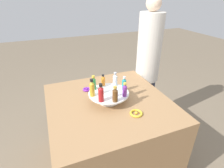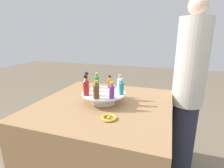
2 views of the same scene
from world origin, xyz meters
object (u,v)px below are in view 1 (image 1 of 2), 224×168
(display_stand, at_px, (109,95))
(ribbon_bow_purple, at_px, (87,89))
(bottle_green, at_px, (94,83))
(bottle_gold, at_px, (92,88))
(bottle_clear, at_px, (115,79))
(person_figure, at_px, (147,68))
(bottle_purple, at_px, (125,90))
(bottle_teal, at_px, (124,84))
(bottle_brown, at_px, (115,94))
(bottle_orange, at_px, (103,80))
(bottle_red, at_px, (101,93))
(ribbon_bow_gold, at_px, (136,113))

(display_stand, bearing_deg, ribbon_bow_purple, -152.23)
(bottle_green, distance_m, bottle_gold, 0.11)
(bottle_clear, relative_size, person_figure, 0.08)
(bottle_gold, relative_size, bottle_purple, 1.24)
(bottle_green, xyz_separation_m, bottle_teal, (0.10, 0.25, -0.00))
(display_stand, height_order, ribbon_bow_purple, display_stand)
(bottle_clear, bearing_deg, bottle_brown, -22.27)
(bottle_orange, xyz_separation_m, ribbon_bow_purple, (-0.11, -0.13, -0.12))
(bottle_red, xyz_separation_m, person_figure, (-0.53, 0.75, -0.12))
(bottle_teal, xyz_separation_m, ribbon_bow_gold, (0.25, -0.01, -0.14))
(bottle_gold, bearing_deg, bottle_orange, 135.23)
(bottle_purple, distance_m, bottle_teal, 0.11)
(bottle_brown, bearing_deg, bottle_green, -157.27)
(bottle_red, relative_size, ribbon_bow_purple, 2.01)
(display_stand, height_order, bottle_brown, bottle_brown)
(bottle_brown, relative_size, ribbon_bow_purple, 1.74)
(display_stand, distance_m, bottle_teal, 0.17)
(bottle_brown, distance_m, bottle_teal, 0.20)
(bottle_purple, height_order, bottle_clear, bottle_clear)
(display_stand, bearing_deg, ribbon_bow_gold, 27.77)
(bottle_orange, distance_m, ribbon_bow_purple, 0.21)
(display_stand, height_order, bottle_gold, bottle_gold)
(bottle_green, height_order, bottle_brown, bottle_brown)
(bottle_purple, xyz_separation_m, bottle_teal, (-0.10, 0.04, 0.00))
(ribbon_bow_purple, bearing_deg, bottle_green, 11.83)
(bottle_green, bearing_deg, display_stand, 45.23)
(bottle_orange, height_order, person_figure, person_figure)
(bottle_red, distance_m, bottle_purple, 0.20)
(bottle_brown, height_order, person_figure, person_figure)
(bottle_purple, bearing_deg, display_stand, -134.77)
(bottle_brown, relative_size, bottle_teal, 1.06)
(bottle_purple, xyz_separation_m, ribbon_bow_gold, (0.15, 0.03, -0.13))
(bottle_brown, xyz_separation_m, bottle_clear, (-0.25, 0.10, -0.00))
(display_stand, bearing_deg, bottle_gold, -89.77)
(bottle_orange, bearing_deg, bottle_gold, -44.77)
(person_figure, bearing_deg, bottle_green, -9.84)
(bottle_teal, height_order, bottle_clear, bottle_clear)
(bottle_brown, bearing_deg, bottle_red, -112.27)
(bottle_orange, height_order, ribbon_bow_purple, bottle_orange)
(bottle_purple, bearing_deg, bottle_clear, -179.77)
(display_stand, height_order, bottle_green, bottle_green)
(bottle_teal, distance_m, bottle_orange, 0.20)
(bottle_orange, distance_m, person_figure, 0.72)
(display_stand, xyz_separation_m, bottle_gold, (0.00, -0.14, 0.10))
(bottle_teal, xyz_separation_m, ribbon_bow_purple, (-0.25, -0.28, -0.13))
(bottle_gold, relative_size, ribbon_bow_gold, 1.51)
(bottle_clear, xyz_separation_m, bottle_orange, (-0.04, -0.10, -0.01))
(bottle_purple, height_order, ribbon_bow_purple, bottle_purple)
(bottle_clear, distance_m, person_figure, 0.65)
(bottle_clear, distance_m, bottle_orange, 0.11)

